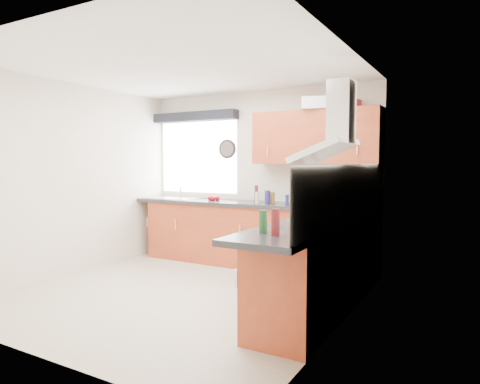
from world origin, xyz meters
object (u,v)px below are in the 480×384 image
Objects in this scene: washing_machine at (191,232)px; upper_cabinets at (315,137)px; oven at (321,267)px; extractor_hood at (333,131)px.

upper_cabinets is at bearing 0.71° from washing_machine.
oven is at bearing -28.45° from washing_machine.
oven is 1.35m from extractor_hood.
oven is 1.99m from upper_cabinets.
upper_cabinets is 2.40m from washing_machine.
extractor_hood reaches higher than washing_machine.
extractor_hood is 1.48m from upper_cabinets.
extractor_hood is (0.10, -0.00, 1.34)m from oven.
oven is 1.09× the size of washing_machine.
extractor_hood is at bearing -27.57° from washing_machine.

